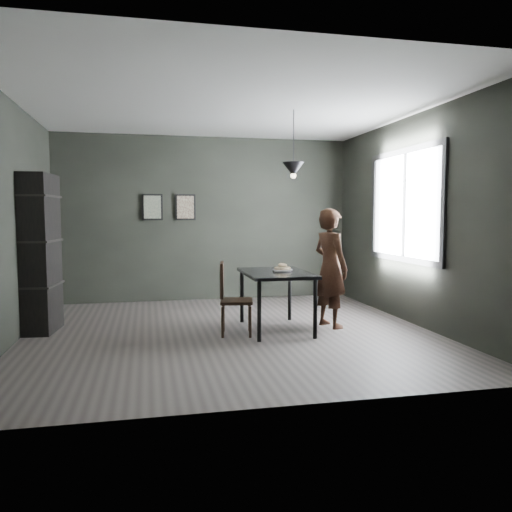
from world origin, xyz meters
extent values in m
plane|color=#332E2C|center=(0.00, 0.00, 0.00)|extent=(5.00, 5.00, 0.00)
cube|color=black|center=(0.00, 2.50, 1.40)|extent=(5.00, 0.10, 2.80)
cube|color=silver|center=(0.00, 0.00, 2.80)|extent=(5.00, 5.00, 0.02)
cube|color=white|center=(2.48, 0.20, 1.60)|extent=(0.02, 1.80, 1.40)
cube|color=black|center=(2.47, 0.20, 1.60)|extent=(0.04, 1.96, 1.56)
cube|color=black|center=(0.60, 0.00, 0.73)|extent=(0.80, 1.20, 0.04)
cylinder|color=black|center=(0.26, -0.54, 0.35)|extent=(0.05, 0.05, 0.71)
cylinder|color=black|center=(0.94, -0.54, 0.35)|extent=(0.05, 0.05, 0.71)
cylinder|color=black|center=(0.26, 0.54, 0.35)|extent=(0.05, 0.05, 0.71)
cylinder|color=black|center=(0.94, 0.54, 0.35)|extent=(0.05, 0.05, 0.71)
cylinder|color=silver|center=(0.70, 0.04, 0.76)|extent=(0.23, 0.23, 0.01)
torus|color=beige|center=(0.75, 0.05, 0.78)|extent=(0.12, 0.12, 0.04)
torus|color=beige|center=(0.69, 0.09, 0.78)|extent=(0.12, 0.12, 0.04)
torus|color=beige|center=(0.65, 0.03, 0.78)|extent=(0.12, 0.12, 0.04)
torus|color=beige|center=(0.70, -0.01, 0.78)|extent=(0.12, 0.12, 0.04)
torus|color=beige|center=(0.70, 0.04, 0.82)|extent=(0.17, 0.17, 0.06)
imported|color=black|center=(1.34, 0.03, 0.78)|extent=(0.55, 0.66, 1.55)
cube|color=black|center=(0.06, -0.14, 0.41)|extent=(0.45, 0.45, 0.04)
cube|color=black|center=(-0.11, -0.11, 0.68)|extent=(0.10, 0.39, 0.42)
cylinder|color=black|center=(-0.13, -0.27, 0.19)|extent=(0.03, 0.03, 0.38)
cylinder|color=black|center=(0.20, -0.33, 0.19)|extent=(0.03, 0.03, 0.38)
cylinder|color=black|center=(-0.07, 0.05, 0.19)|extent=(0.03, 0.03, 0.38)
cylinder|color=black|center=(0.25, 0.00, 0.19)|extent=(0.03, 0.03, 0.38)
cube|color=black|center=(-2.32, 0.55, 0.99)|extent=(0.45, 0.70, 1.98)
cylinder|color=black|center=(0.85, 0.10, 2.42)|extent=(0.01, 0.01, 0.75)
cone|color=black|center=(0.85, 0.10, 2.05)|extent=(0.28, 0.28, 0.18)
sphere|color=#FFE0B2|center=(0.85, 0.10, 1.97)|extent=(0.07, 0.07, 0.07)
cube|color=black|center=(-0.90, 2.47, 1.60)|extent=(0.34, 0.03, 0.44)
cube|color=#395044|center=(-0.90, 2.45, 1.60)|extent=(0.28, 0.01, 0.38)
cube|color=black|center=(-0.35, 2.47, 1.60)|extent=(0.34, 0.03, 0.44)
cube|color=brown|center=(-0.35, 2.45, 1.60)|extent=(0.28, 0.01, 0.38)
camera|label=1|loc=(-0.99, -6.09, 1.47)|focal=35.00mm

